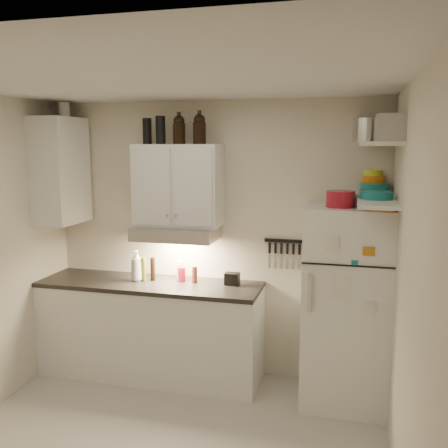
# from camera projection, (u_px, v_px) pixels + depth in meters

# --- Properties ---
(ceiling) EXTENTS (3.20, 3.00, 0.02)m
(ceiling) POSITION_uv_depth(u_px,v_px,m) (150.00, 78.00, 3.13)
(ceiling) COLOR white
(ceiling) RESTS_ON ground
(back_wall) EXTENTS (3.20, 0.02, 2.60)m
(back_wall) POSITION_uv_depth(u_px,v_px,m) (215.00, 239.00, 4.78)
(back_wall) COLOR beige
(back_wall) RESTS_ON ground
(right_wall) EXTENTS (0.02, 3.00, 2.60)m
(right_wall) POSITION_uv_depth(u_px,v_px,m) (409.00, 298.00, 2.94)
(right_wall) COLOR beige
(right_wall) RESTS_ON ground
(base_cabinet) EXTENTS (2.10, 0.60, 0.88)m
(base_cabinet) POSITION_uv_depth(u_px,v_px,m) (151.00, 331.00, 4.75)
(base_cabinet) COLOR white
(base_cabinet) RESTS_ON floor
(countertop) EXTENTS (2.10, 0.62, 0.04)m
(countertop) POSITION_uv_depth(u_px,v_px,m) (150.00, 284.00, 4.68)
(countertop) COLOR black
(countertop) RESTS_ON base_cabinet
(upper_cabinet) EXTENTS (0.80, 0.33, 0.75)m
(upper_cabinet) POSITION_uv_depth(u_px,v_px,m) (178.00, 185.00, 4.61)
(upper_cabinet) COLOR white
(upper_cabinet) RESTS_ON back_wall
(side_cabinet) EXTENTS (0.33, 0.55, 1.00)m
(side_cabinet) POSITION_uv_depth(u_px,v_px,m) (60.00, 171.00, 4.74)
(side_cabinet) COLOR white
(side_cabinet) RESTS_ON left_wall
(range_hood) EXTENTS (0.76, 0.46, 0.12)m
(range_hood) POSITION_uv_depth(u_px,v_px,m) (176.00, 233.00, 4.61)
(range_hood) COLOR silver
(range_hood) RESTS_ON back_wall
(fridge) EXTENTS (0.70, 0.68, 1.70)m
(fridge) POSITION_uv_depth(u_px,v_px,m) (346.00, 306.00, 4.21)
(fridge) COLOR white
(fridge) RESTS_ON floor
(shelf_hi) EXTENTS (0.30, 0.95, 0.03)m
(shelf_hi) POSITION_uv_depth(u_px,v_px,m) (380.00, 144.00, 3.82)
(shelf_hi) COLOR white
(shelf_hi) RESTS_ON right_wall
(shelf_lo) EXTENTS (0.30, 0.95, 0.03)m
(shelf_lo) POSITION_uv_depth(u_px,v_px,m) (377.00, 201.00, 3.89)
(shelf_lo) COLOR white
(shelf_lo) RESTS_ON right_wall
(knife_strip) EXTENTS (0.42, 0.02, 0.03)m
(knife_strip) POSITION_uv_depth(u_px,v_px,m) (287.00, 241.00, 4.58)
(knife_strip) COLOR black
(knife_strip) RESTS_ON back_wall
(dutch_oven) EXTENTS (0.27, 0.27, 0.13)m
(dutch_oven) POSITION_uv_depth(u_px,v_px,m) (340.00, 199.00, 3.97)
(dutch_oven) COLOR maroon
(dutch_oven) RESTS_ON fridge
(book_stack) EXTENTS (0.24, 0.27, 0.07)m
(book_stack) POSITION_uv_depth(u_px,v_px,m) (386.00, 206.00, 3.76)
(book_stack) COLOR #C37618
(book_stack) RESTS_ON fridge
(spice_jar) EXTENTS (0.07, 0.07, 0.10)m
(spice_jar) POSITION_uv_depth(u_px,v_px,m) (355.00, 200.00, 4.05)
(spice_jar) COLOR silver
(spice_jar) RESTS_ON fridge
(stock_pot) EXTENTS (0.35, 0.35, 0.20)m
(stock_pot) POSITION_uv_depth(u_px,v_px,m) (369.00, 130.00, 4.16)
(stock_pot) COLOR silver
(stock_pot) RESTS_ON shelf_hi
(tin_a) EXTENTS (0.21, 0.20, 0.17)m
(tin_a) POSITION_uv_depth(u_px,v_px,m) (389.00, 130.00, 3.65)
(tin_a) COLOR #AAAAAD
(tin_a) RESTS_ON shelf_hi
(tin_b) EXTENTS (0.20, 0.20, 0.19)m
(tin_b) POSITION_uv_depth(u_px,v_px,m) (391.00, 128.00, 3.45)
(tin_b) COLOR #AAAAAD
(tin_b) RESTS_ON shelf_hi
(bowl_teal) EXTENTS (0.24, 0.24, 0.10)m
(bowl_teal) POSITION_uv_depth(u_px,v_px,m) (374.00, 189.00, 4.23)
(bowl_teal) COLOR #177C7E
(bowl_teal) RESTS_ON shelf_lo
(bowl_orange) EXTENTS (0.20, 0.20, 0.06)m
(bowl_orange) POSITION_uv_depth(u_px,v_px,m) (373.00, 179.00, 4.31)
(bowl_orange) COLOR orange
(bowl_orange) RESTS_ON bowl_teal
(bowl_yellow) EXTENTS (0.15, 0.15, 0.05)m
(bowl_yellow) POSITION_uv_depth(u_px,v_px,m) (373.00, 173.00, 4.30)
(bowl_yellow) COLOR #CED926
(bowl_yellow) RESTS_ON bowl_orange
(plates) EXTENTS (0.29, 0.29, 0.06)m
(plates) POSITION_uv_depth(u_px,v_px,m) (376.00, 195.00, 3.88)
(plates) COLOR #177C7E
(plates) RESTS_ON shelf_lo
(growler_a) EXTENTS (0.13, 0.13, 0.26)m
(growler_a) POSITION_uv_depth(u_px,v_px,m) (179.00, 129.00, 4.48)
(growler_a) COLOR black
(growler_a) RESTS_ON upper_cabinet
(growler_b) EXTENTS (0.13, 0.13, 0.27)m
(growler_b) POSITION_uv_depth(u_px,v_px,m) (199.00, 129.00, 4.45)
(growler_b) COLOR black
(growler_b) RESTS_ON upper_cabinet
(thermos_a) EXTENTS (0.11, 0.11, 0.25)m
(thermos_a) POSITION_uv_depth(u_px,v_px,m) (161.00, 130.00, 4.52)
(thermos_a) COLOR black
(thermos_a) RESTS_ON upper_cabinet
(thermos_b) EXTENTS (0.11, 0.11, 0.24)m
(thermos_b) POSITION_uv_depth(u_px,v_px,m) (147.00, 131.00, 4.61)
(thermos_b) COLOR black
(thermos_b) RESTS_ON upper_cabinet
(side_jar) EXTENTS (0.12, 0.12, 0.14)m
(side_jar) POSITION_uv_depth(u_px,v_px,m) (64.00, 110.00, 4.71)
(side_jar) COLOR silver
(side_jar) RESTS_ON side_cabinet
(soap_bottle) EXTENTS (0.13, 0.13, 0.33)m
(soap_bottle) POSITION_uv_depth(u_px,v_px,m) (137.00, 264.00, 4.70)
(soap_bottle) COLOR white
(soap_bottle) RESTS_ON countertop
(pepper_mill) EXTENTS (0.05, 0.05, 0.16)m
(pepper_mill) POSITION_uv_depth(u_px,v_px,m) (195.00, 275.00, 4.64)
(pepper_mill) COLOR #5C261B
(pepper_mill) RESTS_ON countertop
(oil_bottle) EXTENTS (0.05, 0.05, 0.23)m
(oil_bottle) POSITION_uv_depth(u_px,v_px,m) (144.00, 269.00, 4.69)
(oil_bottle) COLOR #62711C
(oil_bottle) RESTS_ON countertop
(vinegar_bottle) EXTENTS (0.06, 0.06, 0.22)m
(vinegar_bottle) POSITION_uv_depth(u_px,v_px,m) (153.00, 269.00, 4.72)
(vinegar_bottle) COLOR black
(vinegar_bottle) RESTS_ON countertop
(clear_bottle) EXTENTS (0.08, 0.08, 0.18)m
(clear_bottle) POSITION_uv_depth(u_px,v_px,m) (180.00, 270.00, 4.75)
(clear_bottle) COLOR silver
(clear_bottle) RESTS_ON countertop
(red_jar) EXTENTS (0.09, 0.09, 0.14)m
(red_jar) POSITION_uv_depth(u_px,v_px,m) (182.00, 274.00, 4.69)
(red_jar) COLOR maroon
(red_jar) RESTS_ON countertop
(caddy) EXTENTS (0.13, 0.10, 0.11)m
(caddy) POSITION_uv_depth(u_px,v_px,m) (232.00, 279.00, 4.58)
(caddy) COLOR black
(caddy) RESTS_ON countertop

